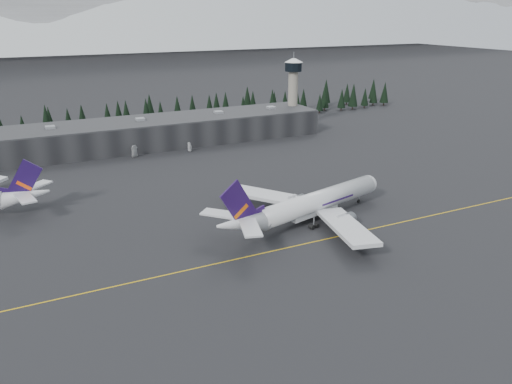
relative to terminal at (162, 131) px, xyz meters
name	(u,v)px	position (x,y,z in m)	size (l,w,h in m)	color
ground	(287,244)	(0.00, -125.00, -6.30)	(1400.00, 1400.00, 0.00)	black
taxiline	(291,247)	(0.00, -127.00, -6.29)	(400.00, 0.40, 0.02)	gold
terminal	(162,131)	(0.00, 0.00, 0.00)	(160.00, 30.00, 12.60)	black
control_tower	(293,86)	(75.00, 3.00, 17.11)	(10.00, 10.00, 37.70)	gray
treeline	(143,115)	(0.00, 37.00, 1.20)	(360.00, 20.00, 15.00)	black
mountain_ridge	(39,44)	(0.00, 875.00, -6.30)	(4400.00, 900.00, 420.00)	white
jet_main	(306,205)	(12.70, -113.96, -0.75)	(65.72, 59.91, 19.70)	silver
gse_vehicle_a	(134,156)	(-17.96, -18.13, -5.52)	(2.60, 5.63, 1.57)	#BCBCBE
gse_vehicle_b	(190,150)	(7.58, -19.36, -5.55)	(1.78, 4.42, 1.50)	silver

